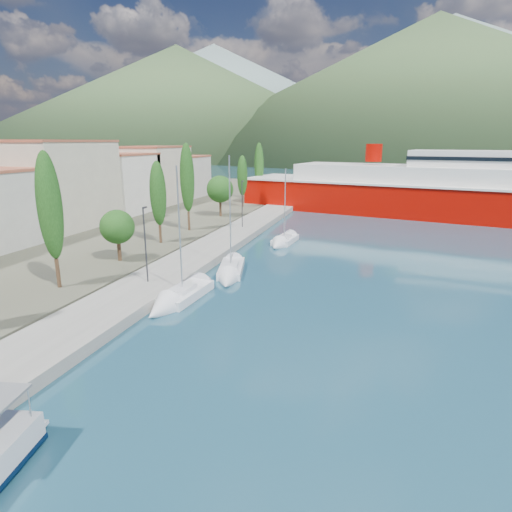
% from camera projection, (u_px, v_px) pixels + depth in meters
% --- Properties ---
extents(ground, '(1400.00, 1400.00, 0.00)m').
position_uv_depth(ground, '(357.00, 181.00, 130.76)').
color(ground, navy).
extents(quay, '(5.00, 88.00, 0.80)m').
position_uv_depth(quay, '(209.00, 250.00, 46.37)').
color(quay, gray).
rests_on(quay, ground).
extents(land_strip, '(70.00, 148.00, 0.70)m').
position_uv_depth(land_strip, '(8.00, 218.00, 66.33)').
color(land_strip, '#565644').
rests_on(land_strip, ground).
extents(hills_far, '(1480.00, 900.00, 180.00)m').
position_uv_depth(hills_far, '(504.00, 87.00, 532.27)').
color(hills_far, gray).
rests_on(hills_far, ground).
extents(town_buildings, '(9.20, 69.20, 11.30)m').
position_uv_depth(town_buildings, '(90.00, 186.00, 61.59)').
color(town_buildings, beige).
rests_on(town_buildings, land_strip).
extents(tree_row, '(4.03, 65.70, 10.94)m').
position_uv_depth(tree_row, '(187.00, 190.00, 53.74)').
color(tree_row, '#47301E').
rests_on(tree_row, land_strip).
extents(lamp_posts, '(0.15, 47.29, 6.06)m').
position_uv_depth(lamp_posts, '(147.00, 241.00, 34.10)').
color(lamp_posts, '#2D2D33').
rests_on(lamp_posts, quay).
extents(sailboat_near, '(2.80, 7.82, 11.03)m').
position_uv_depth(sailboat_near, '(172.00, 302.00, 31.58)').
color(sailboat_near, silver).
rests_on(sailboat_near, ground).
extents(sailboat_mid, '(4.02, 8.23, 11.46)m').
position_uv_depth(sailboat_mid, '(229.00, 275.00, 38.04)').
color(sailboat_mid, silver).
rests_on(sailboat_mid, ground).
extents(sailboat_far, '(2.63, 6.68, 9.60)m').
position_uv_depth(sailboat_far, '(281.00, 243.00, 50.00)').
color(sailboat_far, silver).
rests_on(sailboat_far, ground).
extents(ferry, '(61.80, 24.47, 12.01)m').
position_uv_depth(ferry, '(424.00, 193.00, 69.79)').
color(ferry, '#A10700').
rests_on(ferry, ground).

